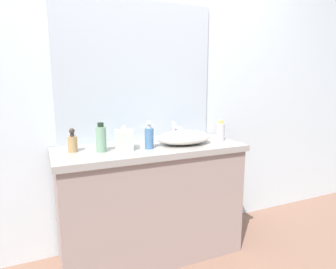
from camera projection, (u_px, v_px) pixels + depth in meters
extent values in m
cube|color=silver|center=(148.00, 82.00, 2.30)|extent=(6.00, 0.06, 2.60)
cube|color=gray|center=(151.00, 205.00, 2.15)|extent=(1.30, 0.48, 0.80)
cube|color=#9A948E|center=(151.00, 149.00, 2.07)|extent=(1.34, 0.52, 0.04)
cube|color=#B2BCC6|center=(138.00, 72.00, 2.21)|extent=(1.23, 0.01, 1.05)
ellipsoid|color=silver|center=(184.00, 137.00, 2.14)|extent=(0.41, 0.27, 0.10)
cylinder|color=silver|center=(174.00, 132.00, 2.29)|extent=(0.03, 0.03, 0.12)
cylinder|color=silver|center=(177.00, 128.00, 2.23)|extent=(0.03, 0.11, 0.03)
sphere|color=silver|center=(173.00, 123.00, 2.29)|extent=(0.03, 0.03, 0.03)
cylinder|color=#AA8653|center=(73.00, 144.00, 1.90)|extent=(0.06, 0.06, 0.10)
cylinder|color=#332C27|center=(72.00, 135.00, 1.89)|extent=(0.03, 0.03, 0.02)
sphere|color=#392B25|center=(72.00, 131.00, 1.89)|extent=(0.04, 0.04, 0.04)
cylinder|color=#36322B|center=(72.00, 131.00, 1.88)|extent=(0.02, 0.02, 0.02)
cylinder|color=gray|center=(101.00, 139.00, 1.90)|extent=(0.07, 0.07, 0.17)
cylinder|color=black|center=(101.00, 125.00, 1.88)|extent=(0.04, 0.04, 0.03)
cylinder|color=teal|center=(149.00, 138.00, 1.99)|extent=(0.06, 0.06, 0.14)
cylinder|color=silver|center=(149.00, 127.00, 1.98)|extent=(0.03, 0.03, 0.02)
sphere|color=silver|center=(149.00, 123.00, 1.97)|extent=(0.04, 0.04, 0.04)
cylinder|color=silver|center=(150.00, 123.00, 1.96)|extent=(0.02, 0.02, 0.02)
cylinder|color=silver|center=(220.00, 132.00, 2.26)|extent=(0.06, 0.06, 0.13)
cylinder|color=#D1B752|center=(221.00, 122.00, 2.25)|extent=(0.04, 0.04, 0.02)
cube|color=#B6D5B1|center=(124.00, 140.00, 1.96)|extent=(0.14, 0.14, 0.13)
cone|color=white|center=(124.00, 128.00, 1.94)|extent=(0.07, 0.07, 0.04)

